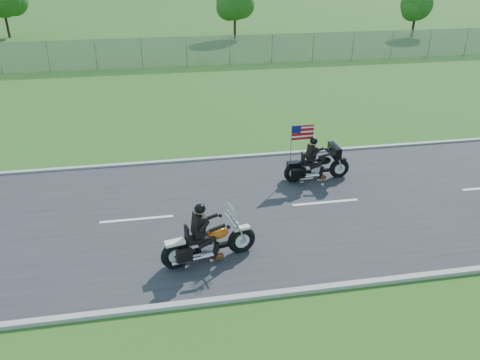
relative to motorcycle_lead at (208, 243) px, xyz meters
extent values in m
plane|color=#23561B|center=(0.08, 2.38, -0.55)|extent=(420.00, 420.00, 0.00)
cube|color=#28282B|center=(0.08, 2.38, -0.53)|extent=(120.00, 8.00, 0.04)
cube|color=#9E9B93|center=(0.08, 6.43, -0.50)|extent=(120.00, 0.18, 0.12)
cube|color=#9E9B93|center=(0.08, -1.67, -0.50)|extent=(120.00, 0.18, 0.12)
cube|color=gray|center=(-4.92, 22.38, 0.45)|extent=(60.00, 0.03, 2.00)
cylinder|color=#382316|center=(6.08, 32.38, 0.71)|extent=(0.22, 0.22, 2.52)
sphere|color=#254412|center=(6.08, 32.38, 2.60)|extent=(3.20, 3.20, 3.20)
sphere|color=#254412|center=(6.72, 32.86, 2.24)|extent=(2.40, 2.40, 2.40)
sphere|color=#254412|center=(5.52, 31.98, 2.15)|extent=(2.24, 2.24, 2.24)
cylinder|color=#382316|center=(-13.92, 36.38, 0.85)|extent=(0.22, 0.22, 2.80)
sphere|color=#254412|center=(-13.20, 36.92, 2.55)|extent=(2.70, 2.70, 2.70)
cylinder|color=#382316|center=(22.08, 30.38, 0.57)|extent=(0.22, 0.22, 2.24)
sphere|color=#254412|center=(22.08, 30.38, 2.25)|extent=(2.80, 2.80, 2.80)
sphere|color=#254412|center=(22.64, 30.80, 1.93)|extent=(2.10, 2.10, 2.10)
sphere|color=#254412|center=(21.59, 30.03, 1.85)|extent=(1.96, 1.96, 1.96)
torus|color=black|center=(0.93, 0.20, -0.15)|extent=(0.82, 0.36, 0.79)
torus|color=black|center=(-0.85, -0.19, -0.15)|extent=(0.82, 0.36, 0.79)
ellipsoid|color=#D1520F|center=(0.27, 0.06, 0.23)|extent=(0.66, 0.46, 0.30)
cube|color=black|center=(-0.27, -0.06, 0.19)|extent=(0.64, 0.44, 0.13)
cube|color=black|center=(-0.22, -0.05, 0.61)|extent=(0.34, 0.47, 0.59)
sphere|color=black|center=(-0.17, -0.04, 1.07)|extent=(0.34, 0.34, 0.29)
cube|color=silver|center=(0.69, 0.15, 0.75)|extent=(0.15, 0.49, 0.43)
torus|color=black|center=(5.17, 4.10, -0.18)|extent=(0.74, 0.20, 0.73)
torus|color=black|center=(3.49, 4.04, -0.18)|extent=(0.74, 0.20, 0.73)
ellipsoid|color=black|center=(4.55, 4.08, 0.18)|extent=(0.56, 0.34, 0.28)
cube|color=black|center=(4.03, 4.06, 0.14)|extent=(0.55, 0.32, 0.12)
cube|color=black|center=(4.08, 4.06, 0.53)|extent=(0.25, 0.40, 0.54)
sphere|color=black|center=(4.13, 4.06, 0.95)|extent=(0.28, 0.28, 0.27)
cube|color=black|center=(4.92, 4.09, 0.53)|extent=(0.24, 0.80, 0.40)
cube|color=#B70C11|center=(3.78, 4.25, 1.22)|extent=(0.79, 0.05, 0.52)
camera|label=1|loc=(-0.93, -10.13, 6.95)|focal=35.00mm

